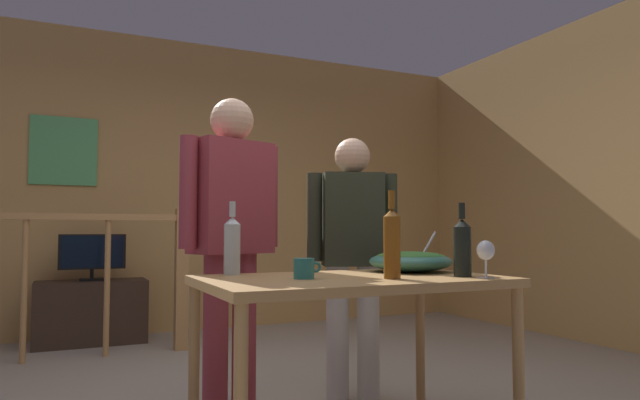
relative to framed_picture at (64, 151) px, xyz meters
The scene contains 15 objects.
back_wall 1.02m from the framed_picture, ahead, with size 6.37×0.10×2.83m, color tan.
side_wall_right 4.57m from the framed_picture, 23.92° to the right, with size 0.10×4.09×2.83m, color tan.
framed_picture is the anchor object (origin of this frame).
stair_railing 1.30m from the framed_picture, 93.14° to the right, with size 2.93×0.10×1.14m.
tv_console 1.46m from the framed_picture, 50.25° to the right, with size 0.90×0.40×0.53m, color #38281E.
flat_screen_tv 0.99m from the framed_picture, 53.10° to the right, with size 0.54×0.12×0.40m.
serving_table 3.63m from the framed_picture, 70.39° to the right, with size 1.32×0.81×0.75m.
salad_bowl 3.62m from the framed_picture, 63.20° to the right, with size 0.41×0.41×0.21m.
wine_glass 4.05m from the framed_picture, 65.31° to the right, with size 0.08×0.08×0.16m.
wine_bottle_dark 3.93m from the framed_picture, 64.95° to the right, with size 0.08×0.08×0.33m.
wine_bottle_clear 3.14m from the framed_picture, 76.36° to the right, with size 0.08×0.08×0.34m.
wine_bottle_amber 3.77m from the framed_picture, 69.71° to the right, with size 0.07×0.07×0.38m.
mug_teal 3.54m from the framed_picture, 74.11° to the right, with size 0.13×0.09×0.09m.
person_standing_left 2.82m from the framed_picture, 72.87° to the right, with size 0.58×0.35×1.67m.
person_standing_right 3.14m from the framed_picture, 59.60° to the right, with size 0.51×0.32×1.50m.
Camera 1 is at (-1.00, -2.86, 0.96)m, focal length 31.62 mm.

